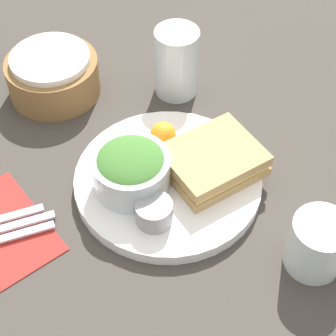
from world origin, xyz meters
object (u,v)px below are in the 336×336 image
salad_bowl (131,169)px  bread_basket (53,75)px  water_glass (317,244)px  plate (168,181)px  dressing_cup (154,212)px  drink_glass (176,62)px  sandwich (213,161)px

salad_bowl → bread_basket: 0.28m
salad_bowl → water_glass: (0.12, -0.26, -0.01)m
plate → dressing_cup: bearing=-142.2°
bread_basket → water_glass: (0.10, -0.53, 0.00)m
salad_bowl → dressing_cup: (-0.01, -0.07, -0.02)m
dressing_cup → water_glass: water_glass is taller
salad_bowl → bread_basket: size_ratio=0.72×
water_glass → dressing_cup: bearing=127.3°
salad_bowl → dressing_cup: bearing=-100.7°
salad_bowl → water_glass: bearing=-64.0°
bread_basket → salad_bowl: bearing=-95.9°
salad_bowl → drink_glass: bearing=35.4°
plate → dressing_cup: size_ratio=5.36×
sandwich → salad_bowl: salad_bowl is taller
salad_bowl → dressing_cup: 0.08m
dressing_cup → water_glass: bearing=-52.7°
dressing_cup → bread_basket: size_ratio=0.33×
plate → bread_basket: 0.30m
drink_glass → water_glass: drink_glass is taller
sandwich → water_glass: size_ratio=1.77×
plate → salad_bowl: (-0.05, 0.02, 0.05)m
salad_bowl → sandwich: bearing=-25.2°
plate → sandwich: sandwich is taller
sandwich → drink_glass: (0.09, 0.20, 0.02)m
plate → bread_basket: bearing=94.5°
salad_bowl → bread_basket: (0.03, 0.28, -0.02)m
water_glass → drink_glass: bearing=79.0°
salad_bowl → bread_basket: salad_bowl is taller
plate → salad_bowl: size_ratio=2.48×
sandwich → dressing_cup: sandwich is taller
plate → water_glass: 0.25m
bread_basket → sandwich: bearing=-75.5°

